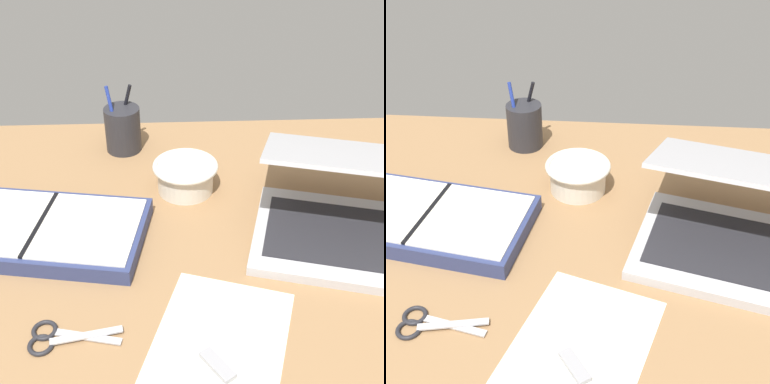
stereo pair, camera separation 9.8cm
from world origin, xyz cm
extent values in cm
cube|color=#936D47|center=(0.00, 0.00, 1.00)|extent=(140.00, 100.00, 2.00)
cube|color=#B7B7BC|center=(31.11, 1.44, 2.90)|extent=(40.03, 32.67, 1.80)
cube|color=#232328|center=(31.11, 1.44, 3.92)|extent=(34.21, 24.98, 0.24)
cube|color=#B7B7BC|center=(33.31, 9.60, 15.42)|extent=(39.79, 31.77, 8.25)
cube|color=silver|center=(33.19, 9.16, 15.27)|extent=(36.45, 28.65, 7.05)
cylinder|color=silver|center=(1.77, 20.04, 4.86)|extent=(11.31, 11.31, 5.72)
torus|color=silver|center=(1.77, 20.04, 7.72)|extent=(13.31, 13.31, 1.06)
cylinder|color=#28282D|center=(-11.85, 37.23, 7.16)|extent=(8.05, 8.05, 10.32)
cylinder|color=black|center=(-11.63, 39.43, 10.11)|extent=(4.59, 1.19, 13.93)
cylinder|color=#233899|center=(-13.56, 35.83, 10.47)|extent=(3.18, 3.73, 14.73)
cube|color=navy|center=(-24.98, 5.79, 3.53)|extent=(40.31, 26.60, 3.06)
cube|color=silver|center=(-16.05, 4.30, 5.21)|extent=(20.23, 21.35, 0.30)
cube|color=black|center=(-24.98, 5.79, 5.36)|extent=(3.87, 18.62, 0.30)
cube|color=#B7B7BC|center=(-14.13, -17.90, 2.60)|extent=(10.72, 3.22, 0.30)
cube|color=#B7B7BC|center=(-14.13, -17.90, 2.30)|extent=(10.68, 3.57, 0.30)
torus|color=#232328|center=(-20.63, -19.17, 2.30)|extent=(3.90, 3.90, 0.70)
torus|color=#232328|center=(-20.59, -16.42, 2.30)|extent=(3.90, 3.90, 0.70)
cube|color=silver|center=(4.71, -21.80, 2.08)|extent=(27.16, 33.90, 0.16)
cube|color=#99999E|center=(4.73, -23.97, 2.50)|extent=(5.07, 6.07, 1.00)
cube|color=silver|center=(2.68, -21.01, 2.50)|extent=(1.67, 1.67, 0.60)
camera|label=1|loc=(-0.90, -70.80, 65.14)|focal=50.00mm
camera|label=2|loc=(8.86, -70.63, 65.14)|focal=50.00mm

